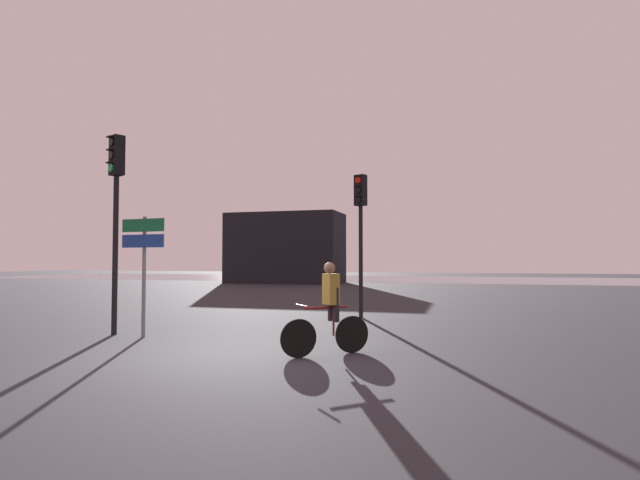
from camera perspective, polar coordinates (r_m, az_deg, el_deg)
name	(u,v)px	position (r m, az deg, el deg)	size (l,w,h in m)	color
ground_plane	(213,356)	(9.07, -12.15, -12.80)	(120.00, 120.00, 0.00)	#28282D
water_strip	(414,279)	(44.80, 10.68, -4.41)	(80.00, 16.00, 0.01)	slate
distant_building	(286,248)	(36.80, -3.96, -0.93)	(8.25, 4.00, 5.10)	black
traffic_light_center	(361,218)	(14.56, 4.65, 2.56)	(0.39, 0.40, 4.15)	black
traffic_light_near_left	(116,196)	(12.15, -22.29, 4.69)	(0.39, 0.41, 4.47)	black
direction_sign_post	(143,254)	(11.40, -19.54, -1.50)	(1.10, 0.16, 2.60)	slate
cyclist	(329,308)	(8.81, 1.06, -7.77)	(1.28, 1.19, 1.62)	black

